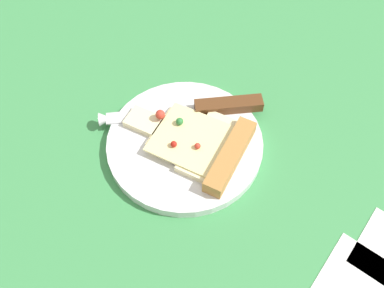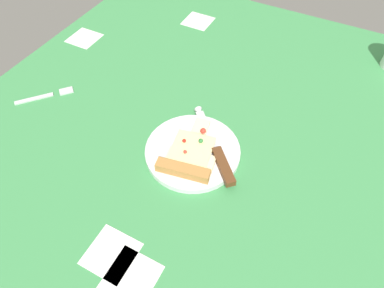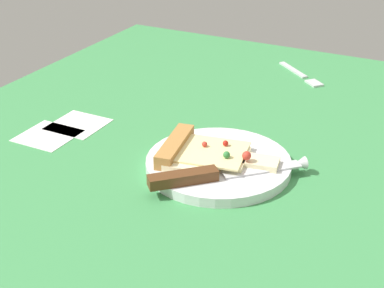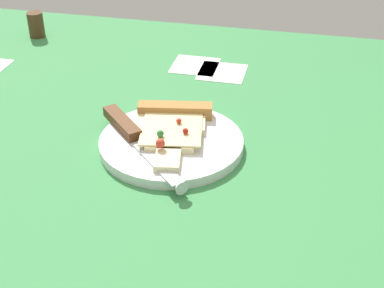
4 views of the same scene
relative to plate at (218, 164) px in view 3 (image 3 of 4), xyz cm
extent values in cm
cube|color=#3D8C4C|center=(9.49, -1.17, -2.27)|extent=(125.62, 125.62, 3.00)
cube|color=white|center=(-30.39, -3.24, -0.87)|extent=(9.00, 9.00, 0.20)
cube|color=white|center=(-28.51, 2.63, -0.87)|extent=(9.00, 9.00, 0.20)
cylinder|color=silver|center=(0.00, 0.00, 0.00)|extent=(22.11, 22.11, 1.55)
cube|color=beige|center=(-3.93, -0.72, 1.27)|extent=(7.88, 11.90, 1.00)
cube|color=beige|center=(1.48, 0.27, 1.27)|extent=(6.80, 8.09, 1.00)
cube|color=beige|center=(6.39, 1.17, 1.27)|extent=(5.76, 4.48, 1.00)
cube|color=#F2E099|center=(-0.98, -0.18, 1.92)|extent=(11.49, 10.85, 0.30)
cube|color=#B27A3D|center=(-6.89, -1.26, 1.87)|extent=(4.72, 12.27, 2.20)
sphere|color=red|center=(-2.64, 0.53, 2.50)|extent=(0.85, 0.85, 0.85)
sphere|color=red|center=(4.64, -0.37, 2.75)|extent=(1.36, 1.36, 1.36)
sphere|color=#2D7A38|center=(1.80, -1.50, 2.60)|extent=(1.05, 1.05, 1.05)
sphere|color=#B21E14|center=(0.10, 2.25, 2.52)|extent=(0.88, 0.88, 0.88)
cube|color=silver|center=(7.05, -0.13, 0.92)|extent=(10.04, 9.75, 0.30)
cone|color=silver|center=(11.38, 4.03, 0.92)|extent=(2.83, 2.83, 2.00)
cube|color=#593319|center=(-1.61, -8.44, 1.57)|extent=(8.74, 8.51, 1.60)
cube|color=silver|center=(-3.43, 46.23, -0.37)|extent=(8.31, 7.50, 0.80)
cube|color=silver|center=(2.96, 40.62, -0.37)|extent=(4.29, 4.18, 0.80)
camera|label=1|loc=(-21.03, 25.80, 49.95)|focal=39.45mm
camera|label=2|loc=(-43.11, -22.32, 62.50)|focal=31.80mm
camera|label=3|loc=(31.18, -69.55, 43.13)|focal=53.81mm
camera|label=4|loc=(69.10, 19.40, 45.21)|focal=51.77mm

